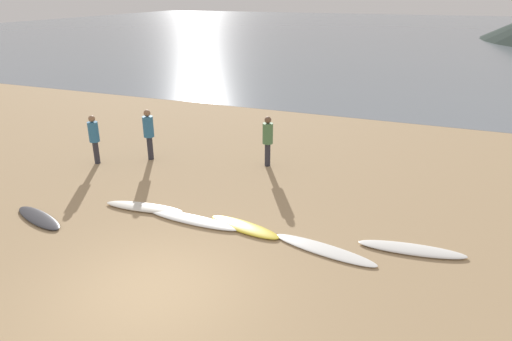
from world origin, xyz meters
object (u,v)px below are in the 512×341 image
person_2 (94,136)px  surfboard_5 (412,249)px  surfboard_4 (324,250)px  person_0 (149,131)px  surfboard_0 (39,218)px  surfboard_1 (144,207)px  surfboard_3 (244,227)px  surfboard_2 (193,220)px  person_1 (268,137)px

person_2 → surfboard_5: bearing=-41.0°
surfboard_4 → person_0: person_0 is taller
surfboard_4 → surfboard_0: bearing=-159.3°
surfboard_0 → person_0: size_ratio=1.10×
surfboard_1 → surfboard_5: size_ratio=0.95×
surfboard_1 → surfboard_5: 6.93m
surfboard_5 → surfboard_3: bearing=-179.4°
surfboard_0 → surfboard_1: size_ratio=0.86×
surfboard_2 → person_2: 5.77m
surfboard_1 → surfboard_2: 1.60m
surfboard_5 → person_2: size_ratio=1.41×
surfboard_3 → person_2: size_ratio=1.21×
person_1 → person_2: person_1 is taller
surfboard_5 → surfboard_4: bearing=-164.2°
surfboard_1 → person_2: 4.35m
surfboard_0 → person_0: person_0 is taller
person_0 → person_1: (4.03, 0.93, -0.04)m
surfboard_2 → surfboard_5: bearing=8.6°
surfboard_3 → surfboard_5: 3.99m
surfboard_5 → surfboard_0: bearing=-173.7°
surfboard_3 → person_0: (-5.01, 3.37, 1.00)m
surfboard_5 → surfboard_2: bearing=-179.6°
surfboard_4 → person_2: 9.04m
person_0 → person_2: size_ratio=1.06×
surfboard_1 → surfboard_3: size_ratio=1.11×
surfboard_1 → surfboard_4: surfboard_1 is taller
surfboard_3 → surfboard_4: surfboard_3 is taller
surfboard_0 → surfboard_3: (5.14, 1.54, 0.00)m
surfboard_5 → person_1: 6.33m
surfboard_2 → surfboard_5: (5.32, 0.60, -0.00)m
surfboard_5 → person_1: (-4.95, 3.83, 0.96)m
surfboard_0 → surfboard_4: 7.37m
surfboard_0 → surfboard_1: surfboard_1 is taller
surfboard_1 → person_1: 4.83m
surfboard_5 → person_2: 10.66m
surfboard_2 → person_2: person_2 is taller
surfboard_4 → person_1: 5.61m
surfboard_0 → person_1: size_ratio=1.15×
surfboard_4 → person_1: bearing=135.0°
surfboard_3 → person_0: 6.12m
surfboard_1 → person_1: size_ratio=1.33×
surfboard_0 → surfboard_3: bearing=34.9°
surfboard_3 → person_2: person_2 is taller
surfboard_4 → surfboard_5: bearing=32.9°
surfboard_5 → person_1: size_ratio=1.39×
surfboard_2 → person_0: size_ratio=1.50×
surfboard_1 → surfboard_4: size_ratio=0.90×
surfboard_4 → person_0: 8.07m
surfboard_5 → person_2: person_2 is taller
surfboard_0 → person_2: size_ratio=1.16×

